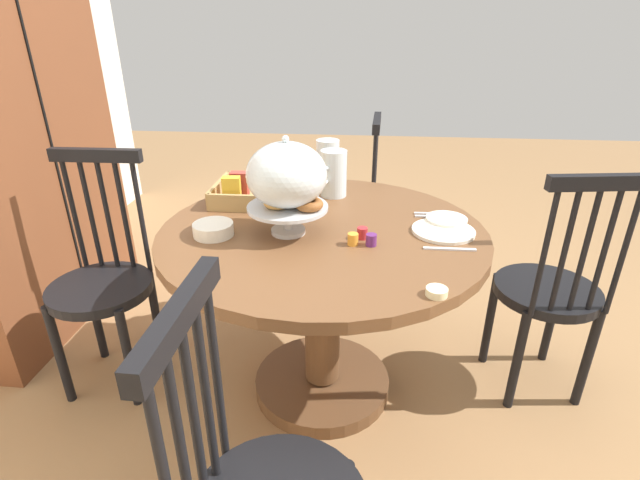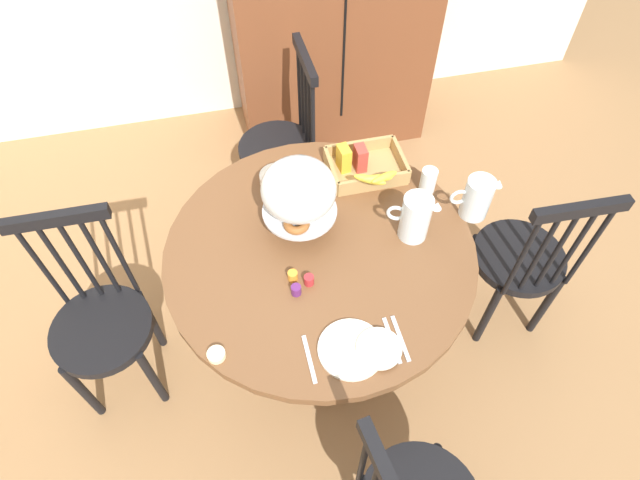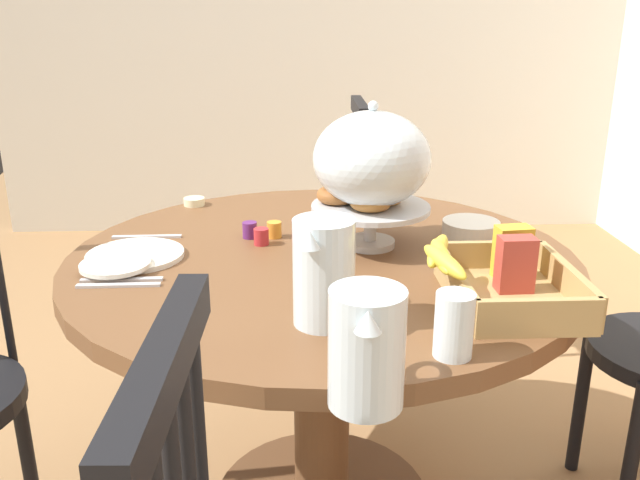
# 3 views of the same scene
# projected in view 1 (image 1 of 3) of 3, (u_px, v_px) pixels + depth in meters

# --- Properties ---
(ground_plane) EXTENTS (10.00, 10.00, 0.00)m
(ground_plane) POSITION_uv_depth(u_px,v_px,m) (310.00, 401.00, 1.94)
(ground_plane) COLOR #997047
(dining_table) EXTENTS (1.17, 1.17, 0.74)m
(dining_table) POSITION_uv_depth(u_px,v_px,m) (322.00, 281.00, 1.79)
(dining_table) COLOR brown
(dining_table) RESTS_ON ground_plane
(windsor_chair_near_window) EXTENTS (0.40, 0.40, 0.97)m
(windsor_chair_near_window) POSITION_uv_depth(u_px,v_px,m) (103.00, 285.00, 1.90)
(windsor_chair_near_window) COLOR black
(windsor_chair_near_window) RESTS_ON ground_plane
(windsor_chair_facing_door) EXTENTS (0.40, 0.40, 0.97)m
(windsor_chair_facing_door) POSITION_uv_depth(u_px,v_px,m) (550.00, 294.00, 1.83)
(windsor_chair_facing_door) COLOR black
(windsor_chair_facing_door) RESTS_ON ground_plane
(windsor_chair_far_side) EXTENTS (0.40, 0.40, 0.97)m
(windsor_chair_far_side) POSITION_uv_depth(u_px,v_px,m) (348.00, 213.00, 2.61)
(windsor_chair_far_side) COLOR black
(windsor_chair_far_side) RESTS_ON ground_plane
(pastry_stand_with_dome) EXTENTS (0.28, 0.28, 0.34)m
(pastry_stand_with_dome) POSITION_uv_depth(u_px,v_px,m) (287.00, 179.00, 1.58)
(pastry_stand_with_dome) COLOR silver
(pastry_stand_with_dome) RESTS_ON dining_table
(orange_juice_pitcher) EXTENTS (0.19, 0.11, 0.19)m
(orange_juice_pitcher) POSITION_uv_depth(u_px,v_px,m) (333.00, 175.00, 1.98)
(orange_juice_pitcher) COLOR silver
(orange_juice_pitcher) RESTS_ON dining_table
(milk_pitcher) EXTENTS (0.19, 0.11, 0.18)m
(milk_pitcher) POSITION_uv_depth(u_px,v_px,m) (328.00, 160.00, 2.23)
(milk_pitcher) COLOR silver
(milk_pitcher) RESTS_ON dining_table
(cereal_basket) EXTENTS (0.32, 0.30, 0.12)m
(cereal_basket) POSITION_uv_depth(u_px,v_px,m) (247.00, 190.00, 1.95)
(cereal_basket) COLOR tan
(cereal_basket) RESTS_ON dining_table
(china_plate_large) EXTENTS (0.22, 0.22, 0.01)m
(china_plate_large) POSITION_uv_depth(u_px,v_px,m) (443.00, 231.00, 1.66)
(china_plate_large) COLOR white
(china_plate_large) RESTS_ON dining_table
(china_plate_small) EXTENTS (0.15, 0.15, 0.01)m
(china_plate_small) POSITION_uv_depth(u_px,v_px,m) (447.00, 219.00, 1.73)
(china_plate_small) COLOR white
(china_plate_small) RESTS_ON china_plate_large
(cereal_bowl) EXTENTS (0.14, 0.14, 0.04)m
(cereal_bowl) POSITION_uv_depth(u_px,v_px,m) (213.00, 229.00, 1.63)
(cereal_bowl) COLOR white
(cereal_bowl) RESTS_ON dining_table
(drinking_glass) EXTENTS (0.06, 0.06, 0.11)m
(drinking_glass) POSITION_uv_depth(u_px,v_px,m) (291.00, 173.00, 2.13)
(drinking_glass) COLOR silver
(drinking_glass) RESTS_ON dining_table
(butter_dish) EXTENTS (0.06, 0.06, 0.02)m
(butter_dish) POSITION_uv_depth(u_px,v_px,m) (437.00, 292.00, 1.28)
(butter_dish) COLOR beige
(butter_dish) RESTS_ON dining_table
(jam_jar_strawberry) EXTENTS (0.04, 0.04, 0.04)m
(jam_jar_strawberry) POSITION_uv_depth(u_px,v_px,m) (362.00, 233.00, 1.61)
(jam_jar_strawberry) COLOR #B7282D
(jam_jar_strawberry) RESTS_ON dining_table
(jam_jar_apricot) EXTENTS (0.04, 0.04, 0.04)m
(jam_jar_apricot) POSITION_uv_depth(u_px,v_px,m) (353.00, 239.00, 1.56)
(jam_jar_apricot) COLOR orange
(jam_jar_apricot) RESTS_ON dining_table
(jam_jar_grape) EXTENTS (0.04, 0.04, 0.04)m
(jam_jar_grape) POSITION_uv_depth(u_px,v_px,m) (371.00, 240.00, 1.56)
(jam_jar_grape) COLOR #5B2366
(jam_jar_grape) RESTS_ON dining_table
(table_knife) EXTENTS (0.02, 0.17, 0.01)m
(table_knife) POSITION_uv_depth(u_px,v_px,m) (438.00, 217.00, 1.79)
(table_knife) COLOR silver
(table_knife) RESTS_ON dining_table
(dinner_fork) EXTENTS (0.02, 0.17, 0.01)m
(dinner_fork) POSITION_uv_depth(u_px,v_px,m) (436.00, 214.00, 1.81)
(dinner_fork) COLOR silver
(dinner_fork) RESTS_ON dining_table
(soup_spoon) EXTENTS (0.02, 0.17, 0.01)m
(soup_spoon) POSITION_uv_depth(u_px,v_px,m) (450.00, 249.00, 1.53)
(soup_spoon) COLOR silver
(soup_spoon) RESTS_ON dining_table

